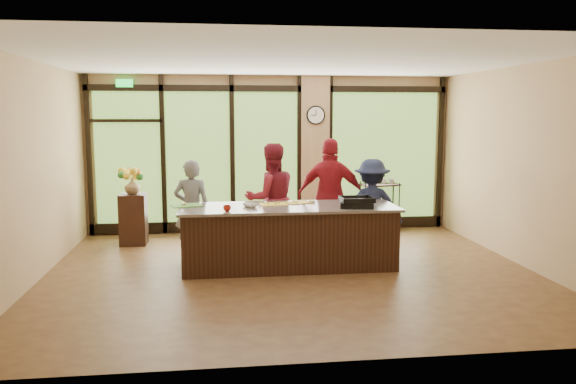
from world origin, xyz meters
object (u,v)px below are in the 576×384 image
object	(u,v)px
cook_left	(192,209)
roasting_pan	(357,204)
island_base	(289,238)
cook_right	(372,206)
bar_cart	(379,199)
flower_stand	(133,219)

from	to	relation	value
cook_left	roasting_pan	xyz separation A→B (m)	(2.42, -1.03, 0.18)
island_base	roasting_pan	distance (m)	1.13
cook_right	roasting_pan	distance (m)	1.04
island_base	cook_left	world-z (taller)	cook_left
cook_left	roasting_pan	size ratio (longest dim) A/B	3.31
bar_cart	island_base	bearing A→B (deg)	-145.84
cook_left	cook_right	size ratio (longest dim) A/B	1.01
island_base	bar_cart	world-z (taller)	bar_cart
cook_right	flower_stand	distance (m)	4.13
flower_stand	bar_cart	size ratio (longest dim) A/B	0.88
cook_left	flower_stand	distance (m)	1.50
cook_left	cook_right	xyz separation A→B (m)	(2.90, -0.12, -0.00)
island_base	flower_stand	bearing A→B (deg)	144.34
roasting_pan	bar_cart	bearing A→B (deg)	80.01
flower_stand	bar_cart	world-z (taller)	bar_cart
cook_left	flower_stand	world-z (taller)	cook_left
island_base	flower_stand	distance (m)	3.09
cook_right	roasting_pan	bearing A→B (deg)	74.20
island_base	cook_right	bearing A→B (deg)	24.86
flower_stand	bar_cart	bearing A→B (deg)	8.35
bar_cart	cook_right	bearing A→B (deg)	-125.40
roasting_pan	bar_cart	world-z (taller)	bar_cart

